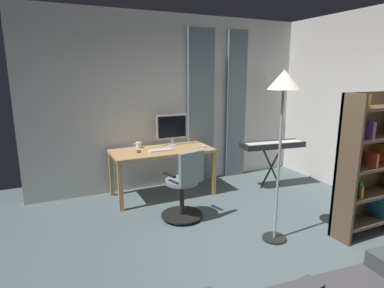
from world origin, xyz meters
TOP-DOWN VIEW (x-y plane):
  - ground_plane at (0.00, 0.00)m, footprint 7.04×7.04m
  - back_room_partition at (0.00, -2.71)m, footprint 4.88×0.10m
  - curtain_left_panel at (-1.16, -2.60)m, footprint 0.38×0.06m
  - curtain_right_panel at (-0.44, -2.60)m, footprint 0.49×0.06m
  - desk at (0.43, -2.20)m, footprint 1.57×0.72m
  - office_chair at (0.46, -1.25)m, footprint 0.56×0.56m
  - computer_monitor at (0.17, -2.44)m, footprint 0.52×0.18m
  - computer_keyboard at (0.47, -2.12)m, footprint 0.36×0.13m
  - computer_mouse at (-0.24, -2.08)m, footprint 0.06×0.10m
  - cell_phone_by_monitor at (0.80, -2.21)m, footprint 0.10×0.16m
  - mug_tea at (0.73, -2.47)m, footprint 0.13×0.09m
  - bookshelf at (-1.37, -0.03)m, footprint 0.85×0.30m
  - piano_keyboard at (-1.37, -1.77)m, footprint 1.11×0.45m
  - floor_lamp at (-0.29, -0.32)m, footprint 0.35×0.35m

SIDE VIEW (x-z plane):
  - ground_plane at x=0.00m, z-range 0.00..0.00m
  - office_chair at x=0.46m, z-range -0.03..0.92m
  - desk at x=0.43m, z-range 0.29..1.03m
  - piano_keyboard at x=-1.37m, z-range 0.33..1.13m
  - cell_phone_by_monitor at x=0.80m, z-range 0.75..0.76m
  - computer_keyboard at x=0.47m, z-range 0.75..0.77m
  - computer_mouse at x=-0.24m, z-range 0.75..0.78m
  - mug_tea at x=0.73m, z-range 0.75..0.84m
  - bookshelf at x=-1.37m, z-range 0.00..1.71m
  - computer_monitor at x=0.17m, z-range 0.78..1.28m
  - curtain_left_panel at x=-1.16m, z-range 0.00..2.65m
  - curtain_right_panel at x=-0.44m, z-range 0.00..2.65m
  - back_room_partition at x=0.00m, z-range 0.00..2.86m
  - floor_lamp at x=-0.29m, z-range 0.70..2.65m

